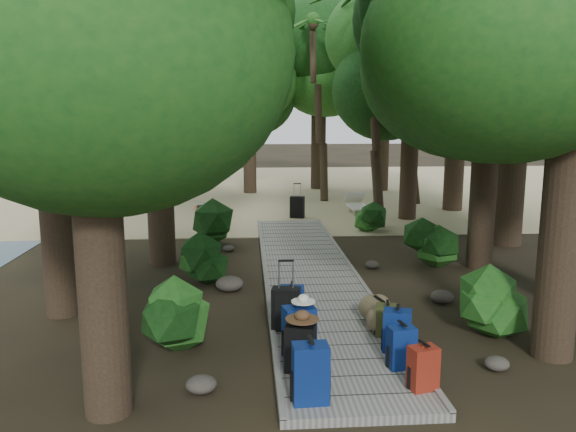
{
  "coord_description": "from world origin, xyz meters",
  "views": [
    {
      "loc": [
        -1.33,
        -10.7,
        3.43
      ],
      "look_at": [
        -0.33,
        2.91,
        1.0
      ],
      "focal_mm": 35.0,
      "sensor_mm": 36.0,
      "label": 1
    }
  ],
  "objects_px": {
    "backpack_left_b": "(300,345)",
    "backpack_left_c": "(299,329)",
    "lone_suitcase_on_sand": "(297,207)",
    "sun_lounger": "(359,203)",
    "backpack_right_d": "(387,318)",
    "backpack_left_d": "(292,301)",
    "kayak": "(202,208)",
    "backpack_left_a": "(310,370)",
    "backpack_right_b": "(401,345)",
    "duffel_right_khaki": "(379,313)",
    "backpack_right_a": "(423,366)",
    "backpack_right_c": "(397,329)",
    "suitcase_on_boardwalk": "(286,309)"
  },
  "relations": [
    {
      "from": "duffel_right_khaki",
      "to": "backpack_left_a",
      "type": "bearing_deg",
      "value": -133.52
    },
    {
      "from": "backpack_left_b",
      "to": "suitcase_on_boardwalk",
      "type": "distance_m",
      "value": 1.46
    },
    {
      "from": "backpack_left_b",
      "to": "backpack_right_a",
      "type": "relative_size",
      "value": 1.17
    },
    {
      "from": "backpack_left_c",
      "to": "backpack_right_a",
      "type": "distance_m",
      "value": 1.79
    },
    {
      "from": "backpack_right_c",
      "to": "suitcase_on_boardwalk",
      "type": "bearing_deg",
      "value": 166.7
    },
    {
      "from": "sun_lounger",
      "to": "backpack_left_a",
      "type": "bearing_deg",
      "value": -103.93
    },
    {
      "from": "backpack_left_b",
      "to": "backpack_right_d",
      "type": "height_order",
      "value": "backpack_left_b"
    },
    {
      "from": "backpack_left_c",
      "to": "duffel_right_khaki",
      "type": "height_order",
      "value": "backpack_left_c"
    },
    {
      "from": "kayak",
      "to": "sun_lounger",
      "type": "xyz_separation_m",
      "value": [
        5.61,
        -0.48,
        0.18
      ]
    },
    {
      "from": "lone_suitcase_on_sand",
      "to": "sun_lounger",
      "type": "height_order",
      "value": "lone_suitcase_on_sand"
    },
    {
      "from": "backpack_right_d",
      "to": "suitcase_on_boardwalk",
      "type": "distance_m",
      "value": 1.57
    },
    {
      "from": "suitcase_on_boardwalk",
      "to": "backpack_right_c",
      "type": "bearing_deg",
      "value": -20.19
    },
    {
      "from": "backpack_right_c",
      "to": "backpack_right_a",
      "type": "bearing_deg",
      "value": -71.1
    },
    {
      "from": "backpack_left_a",
      "to": "backpack_right_a",
      "type": "distance_m",
      "value": 1.43
    },
    {
      "from": "backpack_right_c",
      "to": "backpack_right_d",
      "type": "bearing_deg",
      "value": 107.28
    },
    {
      "from": "backpack_right_d",
      "to": "sun_lounger",
      "type": "bearing_deg",
      "value": 93.38
    },
    {
      "from": "backpack_left_b",
      "to": "backpack_left_c",
      "type": "relative_size",
      "value": 0.89
    },
    {
      "from": "backpack_left_b",
      "to": "duffel_right_khaki",
      "type": "relative_size",
      "value": 1.12
    },
    {
      "from": "backpack_left_a",
      "to": "backpack_right_d",
      "type": "distance_m",
      "value": 2.4
    },
    {
      "from": "suitcase_on_boardwalk",
      "to": "lone_suitcase_on_sand",
      "type": "xyz_separation_m",
      "value": [
        1.12,
        10.4,
        -0.08
      ]
    },
    {
      "from": "backpack_right_a",
      "to": "backpack_right_d",
      "type": "bearing_deg",
      "value": 75.4
    },
    {
      "from": "lone_suitcase_on_sand",
      "to": "backpack_right_d",
      "type": "bearing_deg",
      "value": -68.3
    },
    {
      "from": "backpack_left_a",
      "to": "kayak",
      "type": "xyz_separation_m",
      "value": [
        -2.32,
        14.05,
        -0.34
      ]
    },
    {
      "from": "backpack_left_c",
      "to": "lone_suitcase_on_sand",
      "type": "xyz_separation_m",
      "value": [
        1.0,
        11.4,
        -0.13
      ]
    },
    {
      "from": "backpack_right_a",
      "to": "backpack_left_a",
      "type": "bearing_deg",
      "value": 173.48
    },
    {
      "from": "kayak",
      "to": "sun_lounger",
      "type": "distance_m",
      "value": 5.63
    },
    {
      "from": "backpack_right_b",
      "to": "suitcase_on_boardwalk",
      "type": "xyz_separation_m",
      "value": [
        -1.44,
        1.45,
        0.02
      ]
    },
    {
      "from": "suitcase_on_boardwalk",
      "to": "sun_lounger",
      "type": "height_order",
      "value": "suitcase_on_boardwalk"
    },
    {
      "from": "backpack_right_b",
      "to": "lone_suitcase_on_sand",
      "type": "relative_size",
      "value": 0.86
    },
    {
      "from": "backpack_right_a",
      "to": "backpack_left_b",
      "type": "bearing_deg",
      "value": 142.41
    },
    {
      "from": "backpack_left_b",
      "to": "backpack_left_c",
      "type": "height_order",
      "value": "backpack_left_c"
    },
    {
      "from": "backpack_right_b",
      "to": "duffel_right_khaki",
      "type": "xyz_separation_m",
      "value": [
        0.06,
        1.53,
        -0.1
      ]
    },
    {
      "from": "backpack_left_d",
      "to": "kayak",
      "type": "bearing_deg",
      "value": 109.04
    },
    {
      "from": "duffel_right_khaki",
      "to": "backpack_left_c",
      "type": "bearing_deg",
      "value": -155.59
    },
    {
      "from": "backpack_left_a",
      "to": "backpack_right_a",
      "type": "relative_size",
      "value": 1.3
    },
    {
      "from": "kayak",
      "to": "backpack_right_c",
      "type": "bearing_deg",
      "value": -97.37
    },
    {
      "from": "backpack_left_a",
      "to": "suitcase_on_boardwalk",
      "type": "relative_size",
      "value": 1.16
    },
    {
      "from": "backpack_left_d",
      "to": "backpack_right_c",
      "type": "bearing_deg",
      "value": -38.12
    },
    {
      "from": "backpack_left_a",
      "to": "backpack_right_b",
      "type": "height_order",
      "value": "backpack_left_a"
    },
    {
      "from": "backpack_left_c",
      "to": "backpack_right_c",
      "type": "relative_size",
      "value": 1.18
    },
    {
      "from": "backpack_left_c",
      "to": "backpack_left_b",
      "type": "bearing_deg",
      "value": -106.27
    },
    {
      "from": "backpack_left_b",
      "to": "backpack_right_b",
      "type": "distance_m",
      "value": 1.35
    },
    {
      "from": "backpack_left_a",
      "to": "kayak",
      "type": "bearing_deg",
      "value": 96.99
    },
    {
      "from": "backpack_right_a",
      "to": "backpack_right_b",
      "type": "xyz_separation_m",
      "value": [
        -0.1,
        0.61,
        0.01
      ]
    },
    {
      "from": "backpack_right_d",
      "to": "lone_suitcase_on_sand",
      "type": "bearing_deg",
      "value": 104.78
    },
    {
      "from": "backpack_right_a",
      "to": "backpack_right_c",
      "type": "height_order",
      "value": "backpack_right_c"
    },
    {
      "from": "backpack_left_c",
      "to": "sun_lounger",
      "type": "xyz_separation_m",
      "value": [
        3.3,
        12.29,
        -0.16
      ]
    },
    {
      "from": "backpack_right_c",
      "to": "suitcase_on_boardwalk",
      "type": "distance_m",
      "value": 1.78
    },
    {
      "from": "backpack_left_d",
      "to": "backpack_left_c",
      "type": "bearing_deg",
      "value": -83.44
    },
    {
      "from": "backpack_left_a",
      "to": "kayak",
      "type": "relative_size",
      "value": 0.25
    }
  ]
}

